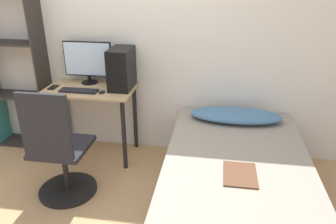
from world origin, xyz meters
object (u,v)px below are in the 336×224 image
object	(u,v)px
bookshelf	(0,76)
bed	(235,187)
keyboard	(79,91)
pc_tower	(122,68)
monitor	(88,61)
office_chair	(60,157)

from	to	relation	value
bookshelf	bed	bearing A→B (deg)	-18.46
keyboard	bed	bearing A→B (deg)	-21.77
bed	pc_tower	bearing A→B (deg)	145.22
monitor	pc_tower	xyz separation A→B (m)	(0.40, -0.10, -0.04)
keyboard	pc_tower	distance (m)	0.48
bed	pc_tower	size ratio (longest dim) A/B	4.91
keyboard	pc_tower	bearing A→B (deg)	24.43
monitor	bed	bearing A→B (deg)	-30.26
office_chair	pc_tower	distance (m)	1.06
bookshelf	keyboard	distance (m)	1.05
keyboard	pc_tower	size ratio (longest dim) A/B	0.93
pc_tower	office_chair	bearing A→B (deg)	-112.71
keyboard	office_chair	bearing A→B (deg)	-84.96
office_chair	pc_tower	xyz separation A→B (m)	(0.34, 0.82, 0.57)
office_chair	pc_tower	bearing A→B (deg)	67.29
bookshelf	monitor	xyz separation A→B (m)	(1.02, 0.05, 0.20)
pc_tower	bed	bearing A→B (deg)	-34.78
office_chair	monitor	distance (m)	1.11
bookshelf	keyboard	bearing A→B (deg)	-13.14
bed	keyboard	xyz separation A→B (m)	(-1.56, 0.62, 0.53)
office_chair	bed	distance (m)	1.51
keyboard	bookshelf	bearing A→B (deg)	166.86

